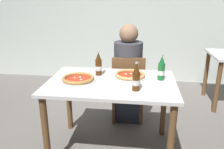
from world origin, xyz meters
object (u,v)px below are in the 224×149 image
Objects in this scene: pizza_marinara_far at (78,79)px; beer_bottle_center at (136,79)px; diner_seated at (128,76)px; napkin_with_cutlery at (116,91)px; dining_table_main at (111,92)px; beer_bottle_right at (99,65)px; beer_bottle_left at (161,69)px; chair_behind_table at (128,85)px; pizza_margherita_near at (130,75)px.

beer_bottle_center reaches higher than pizza_marinara_far.
diner_seated reaches higher than pizza_marinara_far.
napkin_with_cutlery is (0.38, -0.20, -0.02)m from pizza_marinara_far.
diner_seated reaches higher than napkin_with_cutlery.
dining_table_main is at bearing -100.08° from diner_seated.
dining_table_main is 4.86× the size of beer_bottle_center.
dining_table_main is at bearing -48.15° from beer_bottle_right.
beer_bottle_center is (0.54, -0.16, 0.08)m from pizza_marinara_far.
beer_bottle_left is (0.77, 0.14, 0.08)m from pizza_marinara_far.
diner_seated is (0.12, 0.66, -0.05)m from dining_table_main.
pizza_marinara_far is at bearing 164.04° from beer_bottle_center.
pizza_marinara_far is 1.57× the size of napkin_with_cutlery.
chair_behind_table is 3.44× the size of beer_bottle_right.
beer_bottle_center is at bearing -39.02° from dining_table_main.
napkin_with_cutlery is (-0.10, -0.37, -0.02)m from pizza_margherita_near.
diner_seated reaches higher than dining_table_main.
chair_behind_table is at bearing 86.25° from napkin_with_cutlery.
dining_table_main is 3.70× the size of pizza_margherita_near.
dining_table_main is 0.31m from beer_bottle_right.
pizza_margherita_near is 0.99× the size of pizza_marinara_far.
beer_bottle_left is 1.00× the size of beer_bottle_right.
diner_seated is at bearing 86.83° from napkin_with_cutlery.
beer_bottle_center is at bearing -82.18° from diner_seated.
beer_bottle_right is (-0.27, -0.44, 0.37)m from chair_behind_table.
chair_behind_table is at bearing 56.07° from pizza_marinara_far.
dining_table_main is 0.64m from chair_behind_table.
chair_behind_table is 0.56m from pizza_margherita_near.
pizza_marinara_far is at bearing 51.30° from chair_behind_table.
pizza_margherita_near is 0.31m from beer_bottle_left.
pizza_marinara_far is (-0.31, -0.03, 0.13)m from dining_table_main.
beer_bottle_center is (0.23, -0.19, 0.22)m from dining_table_main.
pizza_margherita_near is at bearing -6.15° from beer_bottle_right.
napkin_with_cutlery is (-0.06, -0.85, 0.27)m from chair_behind_table.
pizza_marinara_far is at bearing -121.62° from diner_seated.
diner_seated is (-0.01, 0.05, 0.10)m from chair_behind_table.
beer_bottle_right is (-0.15, 0.17, 0.22)m from dining_table_main.
pizza_marinara_far is 1.33× the size of beer_bottle_center.
chair_behind_table is 4.08× the size of napkin_with_cutlery.
beer_bottle_right reaches higher than pizza_marinara_far.
beer_bottle_right is 1.19× the size of napkin_with_cutlery.
chair_behind_table reaches higher than napkin_with_cutlery.
beer_bottle_center is at bearing 93.13° from chair_behind_table.
beer_bottle_left is at bearing -6.06° from beer_bottle_right.
diner_seated reaches higher than pizza_margherita_near.
beer_bottle_center is 0.53m from beer_bottle_right.
beer_bottle_right is 0.47m from napkin_with_cutlery.
pizza_marinara_far is at bearing -128.03° from beer_bottle_right.
beer_bottle_center is at bearing -42.94° from beer_bottle_right.
beer_bottle_right reaches higher than pizza_margherita_near.
napkin_with_cutlery is at bearing -104.98° from pizza_margherita_near.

